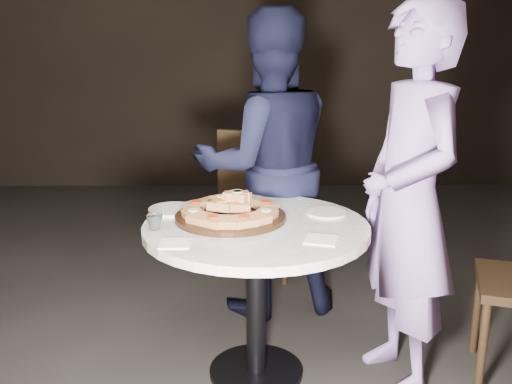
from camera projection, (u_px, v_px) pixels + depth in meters
floor at (240, 369)px, 2.71m from camera, size 7.00×7.00×0.00m
table at (256, 253)px, 2.52m from camera, size 1.22×1.22×0.74m
serving_board at (231, 217)px, 2.54m from camera, size 0.63×0.63×0.02m
focaccia_pile at (231, 207)px, 2.53m from camera, size 0.44×0.44×0.12m
plate_left at (173, 210)px, 2.66m from camera, size 0.23×0.23×0.01m
plate_right at (326, 213)px, 2.62m from camera, size 0.24×0.24×0.01m
water_glass at (155, 222)px, 2.40m from camera, size 0.08×0.08×0.06m
napkin_near at (175, 243)px, 2.24m from camera, size 0.12×0.12×0.01m
napkin_far at (321, 240)px, 2.28m from camera, size 0.16×0.16×0.01m
chair_far at (260, 192)px, 3.65m from camera, size 0.59×0.60×0.98m
diner_navy at (267, 166)px, 3.14m from camera, size 0.94×0.80×1.68m
diner_teal at (409, 203)px, 2.42m from camera, size 0.51×0.68×1.69m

